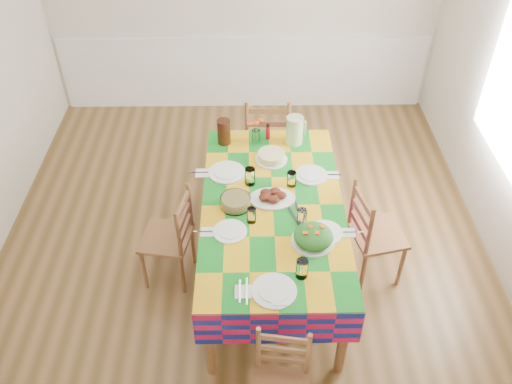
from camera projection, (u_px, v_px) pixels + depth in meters
room at (241, 125)px, 4.17m from camera, size 4.58×5.08×2.78m
wainscot at (244, 71)px, 6.61m from camera, size 4.41×0.06×0.92m
dining_table at (273, 213)px, 4.33m from camera, size 1.13×2.09×0.81m
setting_near_head at (283, 283)px, 3.63m from camera, size 0.50×0.33×0.15m
setting_left_near at (237, 225)px, 4.06m from camera, size 0.47×0.28×0.12m
setting_left_far at (234, 174)px, 4.52m from camera, size 0.57×0.34×0.15m
setting_right_near at (317, 227)px, 4.05m from camera, size 0.50×0.29×0.13m
setting_right_far at (305, 176)px, 4.50m from camera, size 0.52×0.30×0.13m
meat_platter at (272, 197)px, 4.30m from camera, size 0.37×0.27×0.07m
salad_platter at (313, 237)px, 3.93m from camera, size 0.32×0.32×0.13m
pasta_bowl at (236, 202)px, 4.24m from camera, size 0.24×0.24×0.09m
cake at (271, 157)px, 4.69m from camera, size 0.28×0.28×0.08m
serving_utensils at (295, 212)px, 4.20m from camera, size 0.14×0.31×0.01m
flower_vase at (256, 133)px, 4.85m from camera, size 0.15×0.13×0.25m
hot_sauce at (268, 131)px, 4.91m from camera, size 0.04×0.04×0.16m
green_pitcher at (295, 130)px, 4.83m from camera, size 0.15×0.15×0.26m
tea_pitcher at (224, 132)px, 4.83m from camera, size 0.12×0.12×0.24m
name_card at (279, 304)px, 3.52m from camera, size 0.10×0.03×0.02m
chair_far at (267, 139)px, 5.47m from camera, size 0.48×0.46×1.04m
chair_left at (171, 238)px, 4.49m from camera, size 0.45×0.47×0.93m
chair_right at (373, 235)px, 4.50m from camera, size 0.49×0.50×0.96m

